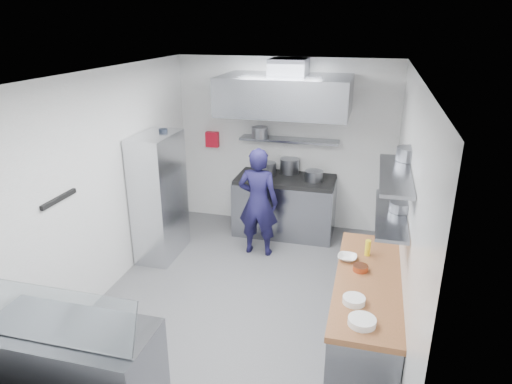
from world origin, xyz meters
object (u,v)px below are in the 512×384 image
(gas_range, at_px, (285,207))
(display_case, at_px, (74,368))
(wire_rack, at_px, (159,197))
(chef, at_px, (258,202))

(gas_range, height_order, display_case, gas_range)
(gas_range, distance_m, wire_rack, 2.08)
(wire_rack, distance_m, display_case, 2.99)
(chef, height_order, display_case, chef)
(gas_range, xyz_separation_m, chef, (-0.25, -0.81, 0.37))
(gas_range, xyz_separation_m, wire_rack, (-1.63, -1.20, 0.48))
(display_case, bearing_deg, chef, 75.51)
(chef, bearing_deg, gas_range, -106.73)
(chef, relative_size, wire_rack, 0.89)
(wire_rack, xyz_separation_m, display_case, (0.53, -2.90, -0.50))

